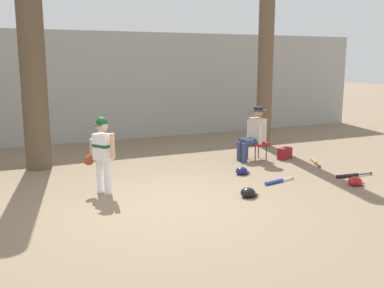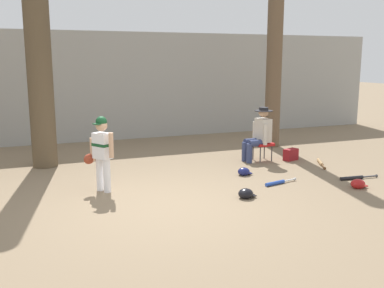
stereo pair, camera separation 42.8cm
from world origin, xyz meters
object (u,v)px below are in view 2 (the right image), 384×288
Objects in this scene: batting_helmet_black at (246,194)px; batting_helmet_navy at (244,172)px; tree_near_player at (39,63)px; batting_helmet_red at (358,184)px; young_ballplayer at (101,149)px; folding_stool at (263,144)px; tree_behind_spectator at (275,43)px; handbag_beside_stool at (291,155)px; bat_blue_youth at (277,183)px; bat_wood_tan at (321,163)px; seated_spectator at (259,133)px; bat_black_composite at (355,178)px.

batting_helmet_navy is (0.66, 1.31, -0.00)m from batting_helmet_black.
batting_helmet_red is at bearing -36.45° from tree_near_player.
young_ballplayer is at bearing -178.53° from batting_helmet_navy.
folding_stool is at bearing 15.91° from young_ballplayer.
handbag_beside_stool is (-0.47, -1.60, -2.51)m from tree_behind_spectator.
young_ballplayer is 3.20m from bat_blue_youth.
bat_wood_tan is at bearing 3.37° from young_ballplayer.
young_ballplayer is 3.83m from seated_spectator.
folding_stool reaches higher than batting_helmet_black.
handbag_beside_stool reaches higher than bat_blue_youth.
young_ballplayer is at bearing -168.95° from handbag_beside_stool.
handbag_beside_stool is (5.19, -1.42, -2.04)m from tree_near_player.
tree_behind_spectator is 3.01m from handbag_beside_stool.
bat_black_composite is at bearing -68.31° from folding_stool.
batting_helmet_black is (-2.73, -3.69, -2.56)m from tree_behind_spectator.
batting_helmet_black is (2.12, -1.24, -0.67)m from young_ballplayer.
tree_near_player is 2.80m from young_ballplayer.
tree_behind_spectator is at bearing 85.62° from bat_black_composite.
seated_spectator reaches higher than batting_helmet_red.
folding_stool is at bearing 45.22° from batting_helmet_navy.
batting_helmet_navy is at bearing -131.01° from tree_behind_spectator.
bat_blue_youth is 1.05m from batting_helmet_black.
handbag_beside_stool is 3.08m from batting_helmet_black.
folding_stool is 2.59m from batting_helmet_red.
handbag_beside_stool is 0.45× the size of bat_wood_tan.
seated_spectator is (4.49, -1.20, -1.53)m from tree_near_player.
batting_helmet_red is (-0.35, -0.48, 0.04)m from bat_black_composite.
seated_spectator is at bearing -130.34° from tree_behind_spectator.
folding_stool reaches higher than bat_wood_tan.
batting_helmet_black is at bearing -126.48° from tree_behind_spectator.
tree_near_player reaches higher than bat_black_composite.
seated_spectator is 2.32m from bat_black_composite.
young_ballplayer is (0.81, -2.27, -1.42)m from tree_near_player.
batting_helmet_navy is at bearing -173.99° from bat_wood_tan.
bat_wood_tan is 3.05m from batting_helmet_black.
batting_helmet_navy is (-0.26, 0.80, 0.04)m from bat_blue_youth.
bat_black_composite is (0.91, -2.04, -0.61)m from seated_spectator.
batting_helmet_red is at bearing -77.46° from seated_spectator.
young_ballplayer is 4.26× the size of batting_helmet_red.
tree_near_player is 3.85× the size of young_ballplayer.
folding_stool is at bearing 54.44° from batting_helmet_black.
tree_near_player is 16.86× the size of batting_helmet_black.
young_ballplayer is (-4.85, -2.45, -1.89)m from tree_behind_spectator.
handbag_beside_stool is 1.20× the size of batting_helmet_navy.
young_ballplayer is 4.38× the size of batting_helmet_black.
bat_blue_youth is 2.46× the size of batting_helmet_black.
seated_spectator is 1.46m from batting_helmet_navy.
folding_stool is 0.29m from seated_spectator.
handbag_beside_stool is at bearing -19.88° from folding_stool.
seated_spectator is 4.03× the size of batting_helmet_black.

